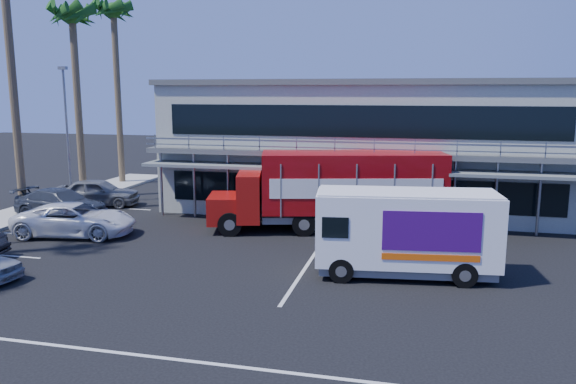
# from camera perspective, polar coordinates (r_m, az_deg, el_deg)

# --- Properties ---
(ground) EXTENTS (120.00, 120.00, 0.00)m
(ground) POSITION_cam_1_polar(r_m,az_deg,el_deg) (20.37, -5.01, -9.05)
(ground) COLOR black
(ground) RESTS_ON ground
(building) EXTENTS (22.40, 12.00, 7.30)m
(building) POSITION_cam_1_polar(r_m,az_deg,el_deg) (33.44, 7.97, 4.92)
(building) COLOR #9DA093
(building) RESTS_ON ground
(curb_strip) EXTENTS (3.00, 32.00, 0.16)m
(curb_strip) POSITION_cam_1_polar(r_m,az_deg,el_deg) (32.82, -27.14, -2.55)
(curb_strip) COLOR #A5A399
(curb_strip) RESTS_ON ground
(palm_e) EXTENTS (2.80, 2.80, 12.25)m
(palm_e) POSITION_cam_1_polar(r_m,az_deg,el_deg) (37.73, -21.03, 15.48)
(palm_e) COLOR brown
(palm_e) RESTS_ON ground
(palm_f) EXTENTS (2.80, 2.80, 13.25)m
(palm_f) POSITION_cam_1_polar(r_m,az_deg,el_deg) (42.68, -17.27, 16.22)
(palm_f) COLOR brown
(palm_f) RESTS_ON ground
(light_pole_far) EXTENTS (0.50, 0.25, 8.09)m
(light_pole_far) POSITION_cam_1_polar(r_m,az_deg,el_deg) (35.67, -21.54, 6.00)
(light_pole_far) COLOR gray
(light_pole_far) RESTS_ON ground
(red_truck) EXTENTS (11.58, 5.22, 3.80)m
(red_truck) POSITION_cam_1_polar(r_m,az_deg,el_deg) (27.21, 4.96, 0.44)
(red_truck) COLOR #9E100C
(red_truck) RESTS_ON ground
(white_van) EXTENTS (6.69, 2.98, 3.16)m
(white_van) POSITION_cam_1_polar(r_m,az_deg,el_deg) (20.84, 11.90, -3.97)
(white_van) COLOR white
(white_van) RESTS_ON ground
(parked_car_c) EXTENTS (5.83, 3.36, 1.53)m
(parked_car_c) POSITION_cam_1_polar(r_m,az_deg,el_deg) (28.13, -20.80, -2.63)
(parked_car_c) COLOR white
(parked_car_c) RESTS_ON ground
(parked_car_d) EXTENTS (5.43, 2.67, 1.52)m
(parked_car_d) POSITION_cam_1_polar(r_m,az_deg,el_deg) (32.40, -22.05, -1.09)
(parked_car_d) COLOR #2F343F
(parked_car_d) RESTS_ON ground
(parked_car_e) EXTENTS (5.04, 2.80, 1.62)m
(parked_car_e) POSITION_cam_1_polar(r_m,az_deg,el_deg) (34.88, -18.76, -0.03)
(parked_car_e) COLOR slate
(parked_car_e) RESTS_ON ground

